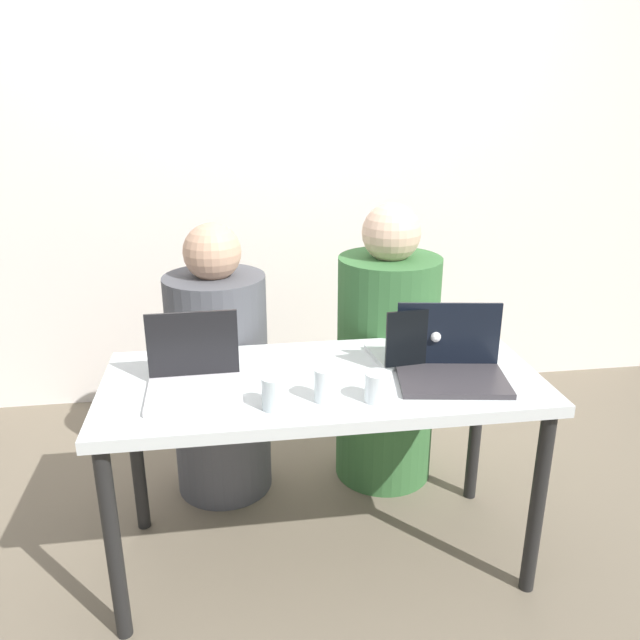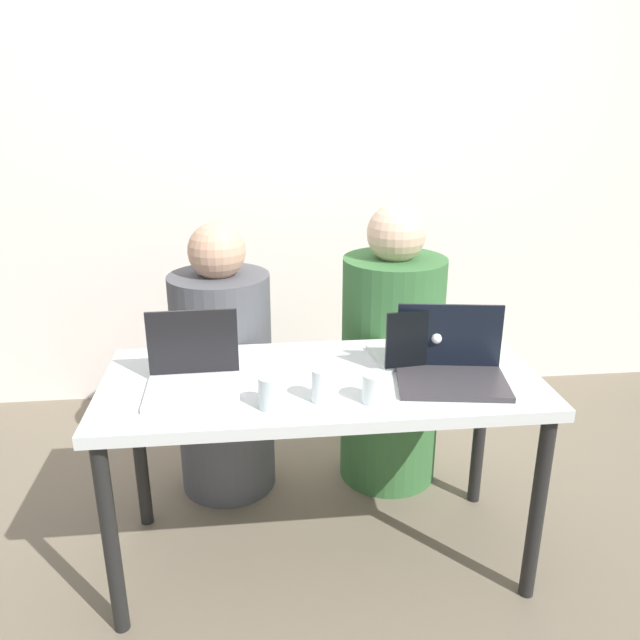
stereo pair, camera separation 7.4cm
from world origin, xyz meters
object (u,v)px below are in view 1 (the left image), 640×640
laptop_front_right (451,364)px  laptop_front_left (194,375)px  laptop_back_right (424,347)px  water_glass_left (274,395)px  person_on_right (386,361)px  person_on_left (220,377)px  water_glass_right (378,389)px  water_glass_center (325,387)px

laptop_front_right → laptop_front_left: (-0.84, 0.03, 0.00)m
laptop_back_right → laptop_front_right: size_ratio=0.97×
laptop_front_right → water_glass_left: (-0.60, -0.13, -0.01)m
person_on_right → water_glass_left: person_on_right is taller
laptop_back_right → person_on_left: bearing=-36.5°
laptop_front_right → laptop_front_left: same height
water_glass_left → person_on_left: bearing=104.1°
water_glass_right → person_on_right: bearing=73.1°
laptop_front_right → water_glass_right: bearing=-146.4°
water_glass_left → water_glass_center: (0.16, 0.03, 0.00)m
water_glass_center → laptop_back_right: bearing=34.1°
laptop_front_right → person_on_left: bearing=152.2°
water_glass_center → person_on_left: bearing=116.2°
water_glass_center → laptop_front_right: bearing=13.3°
laptop_back_right → water_glass_center: laptop_back_right is taller
person_on_left → water_glass_right: (0.50, -0.71, 0.26)m
water_glass_left → water_glass_right: 0.32m
water_glass_left → water_glass_right: water_glass_left is taller
water_glass_center → water_glass_right: water_glass_center is taller
person_on_left → person_on_right: (0.71, 0.00, 0.03)m
laptop_front_right → water_glass_left: 0.61m
person_on_left → laptop_back_right: bearing=140.8°
person_on_right → person_on_left: bearing=3.0°
person_on_left → laptop_front_right: size_ratio=3.02×
person_on_left → laptop_front_left: bearing=73.6°
person_on_right → water_glass_right: (-0.21, -0.71, 0.23)m
person_on_left → laptop_back_right: 0.88m
laptop_back_right → water_glass_left: 0.63m
laptop_back_right → laptop_front_left: size_ratio=1.25×
water_glass_left → water_glass_right: bearing=0.4°
person_on_left → person_on_right: bearing=170.3°
laptop_back_right → water_glass_left: bearing=21.0°
laptop_front_right → water_glass_left: laptop_front_right is taller
person_on_left → laptop_front_left: size_ratio=3.89×
person_on_left → laptop_front_left: (-0.06, -0.55, 0.27)m
water_glass_left → water_glass_right: size_ratio=1.09×
person_on_left → water_glass_left: 0.78m
person_on_right → water_glass_right: bearing=76.2°
person_on_right → water_glass_left: size_ratio=11.97×
laptop_back_right → water_glass_right: 0.38m
laptop_front_left → water_glass_left: laptop_front_left is taller
laptop_front_left → water_glass_center: laptop_front_left is taller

